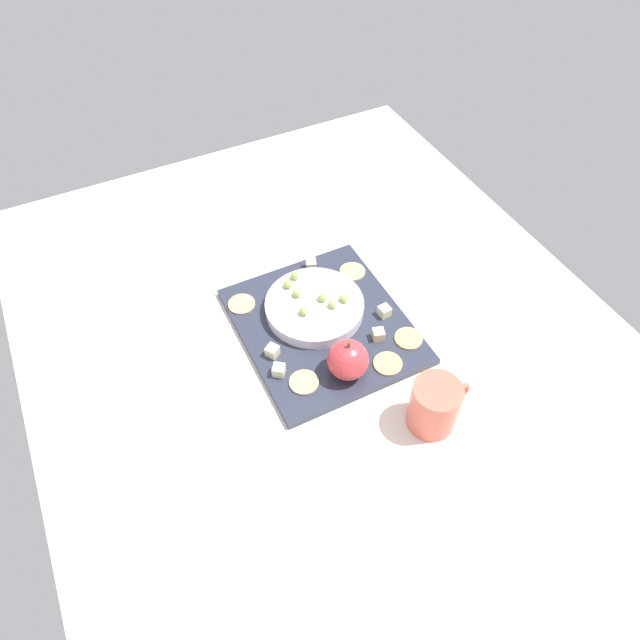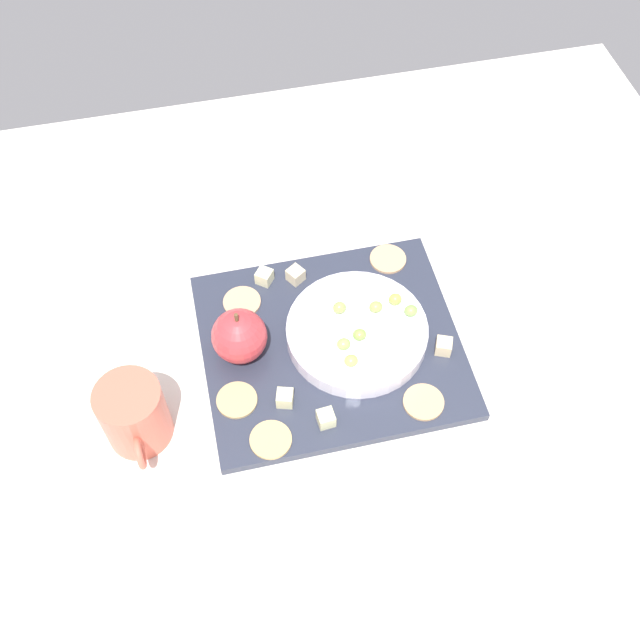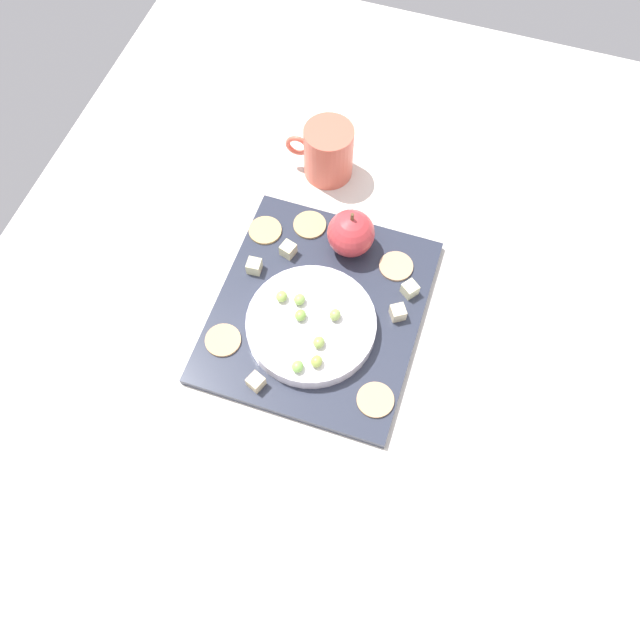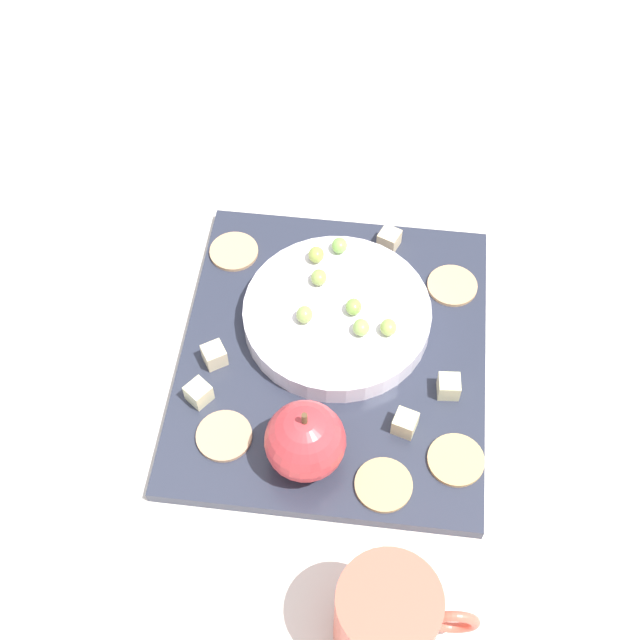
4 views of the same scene
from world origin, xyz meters
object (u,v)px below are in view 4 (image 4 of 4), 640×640
object	(u,v)px
cracker_4	(384,485)
grape_5	(353,307)
grape_2	(388,327)
cracker_2	(224,436)
cheese_cube_1	(389,239)
grape_0	(304,315)
cracker_1	(452,286)
cup	(387,618)
cracker_0	(456,460)
grape_1	(319,277)
grape_4	(340,245)
cheese_cube_0	(214,357)
cheese_cube_4	(199,393)
platter	(333,355)
apple_whole	(305,441)
cracker_3	(234,251)
grape_3	(361,327)
serving_dish	(337,315)
cheese_cube_3	(449,386)
cheese_cube_2	(405,423)
grape_6	(316,255)

from	to	relation	value
cracker_4	grape_5	world-z (taller)	grape_5
grape_2	cracker_2	bearing A→B (deg)	130.04
cheese_cube_1	grape_0	distance (cm)	14.37
cracker_1	cup	distance (cm)	35.21
cracker_0	cup	bearing A→B (deg)	161.15
grape_1	grape_4	world-z (taller)	same
cheese_cube_0	cracker_4	xyz separation A→B (cm)	(-10.74, -17.09, -0.80)
cheese_cube_1	cheese_cube_4	world-z (taller)	same
cheese_cube_0	cheese_cube_4	world-z (taller)	same
cheese_cube_0	cracker_4	bearing A→B (deg)	-122.14
platter	cracker_1	size ratio (longest dim) A/B	6.53
cheese_cube_4	grape_4	world-z (taller)	grape_4
grape_1	cheese_cube_0	bearing A→B (deg)	135.51
cracker_2	grape_5	world-z (taller)	grape_5
apple_whole	grape_2	xyz separation A→B (cm)	(13.01, -6.28, -0.52)
cracker_3	grape_5	xyz separation A→B (cm)	(-7.67, -13.31, 2.84)
cracker_0	cup	xyz separation A→B (cm)	(-15.31, 5.23, 3.14)
grape_1	grape_5	distance (cm)	4.90
cheese_cube_0	grape_4	bearing A→B (deg)	-38.41
cracker_1	grape_4	bearing A→B (deg)	82.34
cracker_3	cracker_4	distance (cm)	30.13
cheese_cube_4	cracker_3	xyz separation A→B (cm)	(17.69, -0.10, -0.80)
cracker_2	cheese_cube_0	bearing A→B (deg)	16.88
cheese_cube_0	grape_3	world-z (taller)	grape_3
grape_5	grape_1	bearing A→B (deg)	49.95
cracker_2	cup	xyz separation A→B (cm)	(-15.23, -15.77, 3.14)
cheese_cube_0	platter	bearing A→B (deg)	-76.68
cracker_1	grape_2	world-z (taller)	grape_2
serving_dish	cheese_cube_4	distance (cm)	15.58
cracker_1	cracker_4	size ratio (longest dim) A/B	1.00
serving_dish	cheese_cube_3	bearing A→B (deg)	-120.85
cheese_cube_1	cracker_1	bearing A→B (deg)	-124.54
serving_dish	grape_0	bearing A→B (deg)	118.99
cheese_cube_1	cup	xyz separation A→B (cm)	(-39.52, -2.51, 2.33)
cheese_cube_2	cracker_0	bearing A→B (deg)	-119.56
cracker_4	cup	distance (cm)	12.62
cracker_4	cheese_cube_1	bearing A→B (deg)	3.15
cheese_cube_1	cracker_1	xyz separation A→B (cm)	(-4.72, -6.86, -0.80)
cracker_3	grape_1	bearing A→B (deg)	-115.28
cracker_2	grape_0	world-z (taller)	grape_0
cheese_cube_2	cracker_2	world-z (taller)	cheese_cube_2
cheese_cube_4	grape_3	xyz separation A→B (cm)	(7.71, -14.36, 2.04)
grape_3	grape_4	size ratio (longest dim) A/B	1.00
cracker_1	cheese_cube_0	bearing A→B (deg)	117.88
serving_dish	cheese_cube_4	world-z (taller)	serving_dish
grape_4	grape_6	distance (cm)	2.72
cracker_2	grape_4	world-z (taller)	grape_4
platter	cheese_cube_0	world-z (taller)	cheese_cube_0
serving_dish	grape_6	world-z (taller)	grape_6
cheese_cube_4	cracker_1	distance (cm)	28.06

